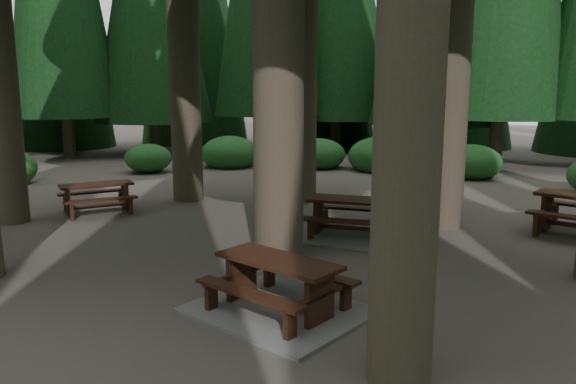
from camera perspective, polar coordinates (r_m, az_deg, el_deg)
The scene contains 5 objects.
ground at distance 10.04m, azimuth -5.42°, elevation -6.57°, with size 80.00×80.00×0.00m, color #514842.
picnic_table_a at distance 7.56m, azimuth -0.98°, elevation -10.40°, with size 2.44×2.12×0.74m.
picnic_table_b at distance 14.09m, azimuth -18.85°, elevation -0.13°, with size 1.96×2.08×0.71m.
picnic_table_c at distance 11.32m, azimuth 6.63°, elevation -3.23°, with size 2.68×2.39×0.78m.
shrub_ring at distance 10.14m, azimuth 0.29°, elevation -4.00°, with size 23.86×24.64×1.49m.
Camera 1 is at (5.84, -7.61, 2.96)m, focal length 35.00 mm.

